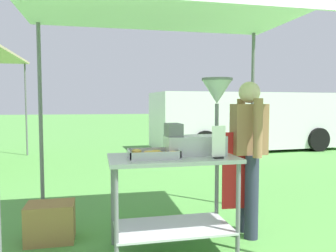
# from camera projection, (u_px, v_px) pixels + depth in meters

# --- Properties ---
(ground_plane) EXTENTS (70.00, 70.00, 0.00)m
(ground_plane) POSITION_uv_depth(u_px,v_px,m) (128.00, 162.00, 7.86)
(ground_plane) COLOR #519342
(stall_canopy) EXTENTS (2.81, 1.96, 2.33)m
(stall_canopy) POSITION_uv_depth(u_px,v_px,m) (170.00, 11.00, 3.05)
(stall_canopy) COLOR slate
(stall_canopy) RESTS_ON ground
(donut_cart) EXTENTS (1.17, 0.64, 0.90)m
(donut_cart) POSITION_uv_depth(u_px,v_px,m) (173.00, 184.00, 3.06)
(donut_cart) COLOR #B7B7BC
(donut_cart) RESTS_ON ground
(donut_tray) EXTENTS (0.45, 0.30, 0.07)m
(donut_tray) POSITION_uv_depth(u_px,v_px,m) (154.00, 155.00, 2.97)
(donut_tray) COLOR #B7B7BC
(donut_tray) RESTS_ON donut_cart
(donut_fryer) EXTENTS (0.65, 0.29, 0.73)m
(donut_fryer) POSITION_uv_depth(u_px,v_px,m) (202.00, 123.00, 3.15)
(donut_fryer) COLOR #B7B7BC
(donut_fryer) RESTS_ON donut_cart
(menu_sign) EXTENTS (0.13, 0.05, 0.29)m
(menu_sign) POSITION_uv_depth(u_px,v_px,m) (219.00, 144.00, 2.92)
(menu_sign) COLOR black
(menu_sign) RESTS_ON donut_cart
(vendor) EXTENTS (0.46, 0.53, 1.61)m
(vendor) POSITION_uv_depth(u_px,v_px,m) (248.00, 150.00, 3.44)
(vendor) COLOR #2D3347
(vendor) RESTS_ON ground
(supply_crate) EXTENTS (0.47, 0.34, 0.39)m
(supply_crate) POSITION_uv_depth(u_px,v_px,m) (50.00, 222.00, 3.32)
(supply_crate) COLOR olive
(supply_crate) RESTS_ON ground
(van_white) EXTENTS (5.76, 2.36, 1.69)m
(van_white) POSITION_uv_depth(u_px,v_px,m) (248.00, 120.00, 9.95)
(van_white) COLOR white
(van_white) RESTS_ON ground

